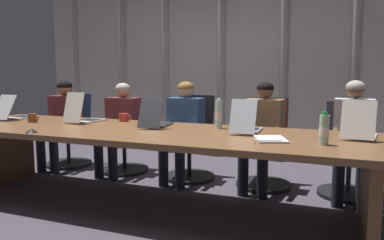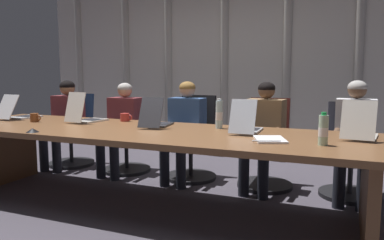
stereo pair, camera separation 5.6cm
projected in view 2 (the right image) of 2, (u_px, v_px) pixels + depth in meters
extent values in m
plane|color=#47424C|center=(148.00, 206.00, 3.51)|extent=(12.33, 12.33, 0.00)
cube|color=brown|center=(146.00, 132.00, 3.43)|extent=(4.23, 1.17, 0.05)
cube|color=black|center=(147.00, 139.00, 3.43)|extent=(3.59, 0.10, 0.06)
cube|color=brown|center=(0.00, 155.00, 4.17)|extent=(0.08, 1.00, 0.67)
cube|color=brown|center=(369.00, 196.00, 2.77)|extent=(0.08, 1.00, 0.67)
cube|color=beige|center=(226.00, 53.00, 5.57)|extent=(6.17, 0.10, 3.08)
cylinder|color=#A39E96|center=(79.00, 56.00, 6.52)|extent=(0.12, 0.12, 3.01)
cylinder|color=#A39E96|center=(126.00, 55.00, 6.16)|extent=(0.12, 0.12, 3.01)
cylinder|color=#A39E96|center=(169.00, 54.00, 5.87)|extent=(0.12, 0.12, 3.01)
cylinder|color=#A39E96|center=(224.00, 53.00, 5.53)|extent=(0.12, 0.12, 3.01)
cylinder|color=#A39E96|center=(287.00, 51.00, 5.19)|extent=(0.12, 0.12, 3.01)
cylinder|color=#A39E96|center=(359.00, 50.00, 4.84)|extent=(0.12, 0.12, 3.01)
cube|color=#BCBCC1|center=(25.00, 117.00, 4.34)|extent=(0.26, 0.33, 0.02)
cube|color=black|center=(27.00, 116.00, 4.36)|extent=(0.21, 0.18, 0.00)
cube|color=#BCBCC1|center=(7.00, 107.00, 4.11)|extent=(0.25, 0.17, 0.26)
cube|color=black|center=(7.00, 106.00, 4.12)|extent=(0.22, 0.15, 0.23)
cube|color=beige|center=(90.00, 121.00, 4.02)|extent=(0.28, 0.36, 0.02)
cube|color=black|center=(92.00, 119.00, 4.04)|extent=(0.22, 0.21, 0.00)
cube|color=beige|center=(75.00, 107.00, 3.82)|extent=(0.25, 0.12, 0.30)
cube|color=black|center=(75.00, 107.00, 3.82)|extent=(0.22, 0.10, 0.27)
cube|color=#2D2D33|center=(159.00, 125.00, 3.70)|extent=(0.26, 0.34, 0.02)
cube|color=black|center=(160.00, 123.00, 3.72)|extent=(0.20, 0.20, 0.00)
cube|color=#2D2D33|center=(151.00, 112.00, 3.46)|extent=(0.23, 0.17, 0.27)
cube|color=black|center=(151.00, 112.00, 3.47)|extent=(0.21, 0.15, 0.24)
cube|color=#A8ADB7|center=(248.00, 130.00, 3.34)|extent=(0.23, 0.33, 0.02)
cube|color=black|center=(249.00, 129.00, 3.36)|extent=(0.19, 0.18, 0.00)
cube|color=#A8ADB7|center=(243.00, 116.00, 3.11)|extent=(0.22, 0.14, 0.28)
cube|color=black|center=(243.00, 116.00, 3.12)|extent=(0.20, 0.12, 0.25)
cube|color=beige|center=(360.00, 136.00, 3.02)|extent=(0.28, 0.35, 0.02)
cube|color=black|center=(361.00, 134.00, 3.04)|extent=(0.23, 0.20, 0.00)
cube|color=beige|center=(358.00, 120.00, 2.82)|extent=(0.26, 0.14, 0.29)
cube|color=black|center=(358.00, 120.00, 2.83)|extent=(0.23, 0.12, 0.26)
cube|color=navy|center=(71.00, 134.00, 5.05)|extent=(0.54, 0.54, 0.08)
cube|color=navy|center=(79.00, 111.00, 5.23)|extent=(0.44, 0.18, 0.49)
cylinder|color=#262628|center=(71.00, 149.00, 5.08)|extent=(0.05, 0.05, 0.35)
cylinder|color=black|center=(72.00, 163.00, 5.11)|extent=(0.60, 0.60, 0.04)
cube|color=#511E19|center=(126.00, 138.00, 4.73)|extent=(0.52, 0.52, 0.08)
cube|color=#511E19|center=(134.00, 115.00, 4.90)|extent=(0.44, 0.15, 0.46)
cylinder|color=#262628|center=(127.00, 154.00, 4.75)|extent=(0.05, 0.05, 0.35)
cylinder|color=black|center=(127.00, 169.00, 4.78)|extent=(0.60, 0.60, 0.04)
cube|color=black|center=(191.00, 143.00, 4.40)|extent=(0.48, 0.48, 0.08)
cube|color=black|center=(198.00, 116.00, 4.56)|extent=(0.43, 0.12, 0.51)
cylinder|color=#262628|center=(191.00, 160.00, 4.42)|extent=(0.05, 0.05, 0.35)
cylinder|color=black|center=(191.00, 177.00, 4.45)|extent=(0.60, 0.60, 0.04)
cube|color=#511E19|center=(265.00, 148.00, 4.07)|extent=(0.49, 0.49, 0.08)
cube|color=#511E19|center=(270.00, 120.00, 4.23)|extent=(0.43, 0.13, 0.50)
cylinder|color=#262628|center=(265.00, 168.00, 4.09)|extent=(0.05, 0.05, 0.35)
cylinder|color=black|center=(265.00, 185.00, 4.12)|extent=(0.60, 0.60, 0.04)
cube|color=#2D2D38|center=(351.00, 155.00, 3.74)|extent=(0.54, 0.54, 0.08)
cube|color=#2D2D38|center=(350.00, 124.00, 3.92)|extent=(0.44, 0.17, 0.47)
cylinder|color=#262628|center=(350.00, 176.00, 3.77)|extent=(0.05, 0.05, 0.35)
cylinder|color=black|center=(349.00, 194.00, 3.79)|extent=(0.60, 0.60, 0.04)
cube|color=brown|center=(68.00, 113.00, 5.00)|extent=(0.39, 0.23, 0.47)
sphere|color=#8C6647|center=(67.00, 88.00, 4.96)|extent=(0.19, 0.19, 0.19)
ellipsoid|color=black|center=(67.00, 86.00, 4.96)|extent=(0.20, 0.20, 0.15)
cylinder|color=brown|center=(78.00, 110.00, 4.94)|extent=(0.07, 0.14, 0.27)
cylinder|color=#8C6647|center=(68.00, 121.00, 4.76)|extent=(0.07, 0.30, 0.06)
cylinder|color=brown|center=(58.00, 109.00, 5.05)|extent=(0.07, 0.14, 0.27)
cylinder|color=#8C6647|center=(48.00, 120.00, 4.87)|extent=(0.07, 0.30, 0.06)
cylinder|color=#262833|center=(65.00, 136.00, 4.82)|extent=(0.14, 0.40, 0.13)
cylinder|color=#262833|center=(57.00, 155.00, 4.68)|extent=(0.11, 0.11, 0.45)
cylinder|color=#262833|center=(53.00, 135.00, 4.89)|extent=(0.14, 0.40, 0.13)
cylinder|color=#262833|center=(44.00, 154.00, 4.75)|extent=(0.11, 0.11, 0.45)
cube|color=brown|center=(125.00, 116.00, 4.67)|extent=(0.41, 0.24, 0.47)
sphere|color=tan|center=(125.00, 90.00, 4.63)|extent=(0.18, 0.18, 0.18)
ellipsoid|color=#B2ADA8|center=(125.00, 88.00, 4.63)|extent=(0.18, 0.18, 0.13)
cylinder|color=brown|center=(137.00, 113.00, 4.59)|extent=(0.08, 0.14, 0.27)
cylinder|color=tan|center=(127.00, 125.00, 4.42)|extent=(0.08, 0.30, 0.06)
cylinder|color=brown|center=(114.00, 112.00, 4.74)|extent=(0.08, 0.14, 0.27)
cylinder|color=tan|center=(104.00, 123.00, 4.56)|extent=(0.08, 0.30, 0.06)
cylinder|color=#262833|center=(123.00, 140.00, 4.48)|extent=(0.15, 0.41, 0.13)
cylinder|color=#262833|center=(114.00, 161.00, 4.35)|extent=(0.11, 0.11, 0.45)
cylinder|color=#262833|center=(110.00, 139.00, 4.57)|extent=(0.15, 0.41, 0.13)
cylinder|color=#262833|center=(101.00, 159.00, 4.43)|extent=(0.11, 0.11, 0.45)
cube|color=#335184|center=(187.00, 119.00, 4.36)|extent=(0.41, 0.23, 0.48)
sphere|color=tan|center=(187.00, 89.00, 4.31)|extent=(0.19, 0.19, 0.19)
ellipsoid|color=olive|center=(187.00, 87.00, 4.31)|extent=(0.19, 0.19, 0.14)
cylinder|color=#335184|center=(201.00, 115.00, 4.28)|extent=(0.08, 0.14, 0.27)
cylinder|color=tan|center=(193.00, 128.00, 4.10)|extent=(0.07, 0.30, 0.06)
cylinder|color=#335184|center=(174.00, 114.00, 4.42)|extent=(0.08, 0.14, 0.27)
cylinder|color=tan|center=(166.00, 126.00, 4.24)|extent=(0.07, 0.30, 0.06)
cylinder|color=#262833|center=(188.00, 146.00, 4.17)|extent=(0.14, 0.40, 0.13)
cylinder|color=#262833|center=(181.00, 168.00, 4.03)|extent=(0.11, 0.11, 0.45)
cylinder|color=#262833|center=(172.00, 144.00, 4.25)|extent=(0.14, 0.40, 0.13)
cylinder|color=#262833|center=(164.00, 166.00, 4.11)|extent=(0.11, 0.11, 0.45)
cube|color=olive|center=(266.00, 122.00, 4.01)|extent=(0.41, 0.26, 0.49)
sphere|color=brown|center=(267.00, 90.00, 3.97)|extent=(0.18, 0.18, 0.18)
ellipsoid|color=black|center=(267.00, 88.00, 3.97)|extent=(0.18, 0.18, 0.13)
cylinder|color=olive|center=(281.00, 118.00, 3.93)|extent=(0.08, 0.14, 0.27)
cylinder|color=brown|center=(275.00, 132.00, 3.76)|extent=(0.09, 0.30, 0.06)
cylinder|color=olive|center=(251.00, 116.00, 4.08)|extent=(0.08, 0.14, 0.27)
cylinder|color=brown|center=(244.00, 129.00, 3.91)|extent=(0.09, 0.30, 0.06)
cylinder|color=#262833|center=(269.00, 152.00, 3.82)|extent=(0.17, 0.41, 0.13)
cylinder|color=#262833|center=(263.00, 177.00, 3.69)|extent=(0.11, 0.11, 0.45)
cylinder|color=#262833|center=(250.00, 150.00, 3.92)|extent=(0.17, 0.41, 0.13)
cylinder|color=#262833|center=(244.00, 174.00, 3.79)|extent=(0.11, 0.11, 0.45)
cube|color=silver|center=(355.00, 125.00, 3.68)|extent=(0.38, 0.24, 0.52)
sphere|color=brown|center=(357.00, 89.00, 3.64)|extent=(0.18, 0.18, 0.18)
ellipsoid|color=#B2ADA8|center=(357.00, 87.00, 3.63)|extent=(0.18, 0.18, 0.13)
cylinder|color=silver|center=(373.00, 119.00, 3.61)|extent=(0.08, 0.14, 0.27)
cylinder|color=brown|center=(373.00, 134.00, 3.43)|extent=(0.08, 0.30, 0.06)
cylinder|color=silver|center=(339.00, 118.00, 3.74)|extent=(0.08, 0.14, 0.27)
cylinder|color=brown|center=(337.00, 132.00, 3.56)|extent=(0.08, 0.30, 0.06)
cylinder|color=#262833|center=(365.00, 159.00, 3.49)|extent=(0.15, 0.41, 0.13)
cylinder|color=#262833|center=(363.00, 187.00, 3.36)|extent=(0.11, 0.11, 0.45)
cylinder|color=#262833|center=(342.00, 157.00, 3.58)|extent=(0.15, 0.41, 0.13)
cylinder|color=#262833|center=(339.00, 184.00, 3.44)|extent=(0.11, 0.11, 0.45)
cylinder|color=silver|center=(219.00, 115.00, 3.49)|extent=(0.06, 0.06, 0.26)
cylinder|color=white|center=(219.00, 116.00, 3.49)|extent=(0.07, 0.07, 0.08)
cylinder|color=white|center=(219.00, 100.00, 3.48)|extent=(0.04, 0.04, 0.02)
cylinder|color=#ADD1B2|center=(323.00, 130.00, 2.67)|extent=(0.07, 0.07, 0.22)
cylinder|color=white|center=(323.00, 132.00, 2.68)|extent=(0.07, 0.07, 0.07)
cylinder|color=green|center=(324.00, 114.00, 2.66)|extent=(0.04, 0.04, 0.02)
cylinder|color=brown|center=(34.00, 118.00, 3.97)|extent=(0.09, 0.09, 0.09)
torus|color=brown|center=(38.00, 118.00, 3.95)|extent=(0.06, 0.01, 0.06)
cylinder|color=#B2332D|center=(125.00, 117.00, 4.02)|extent=(0.10, 0.10, 0.09)
torus|color=#B2332D|center=(130.00, 118.00, 4.00)|extent=(0.06, 0.01, 0.06)
cone|color=black|center=(33.00, 130.00, 3.28)|extent=(0.11, 0.11, 0.03)
cube|color=silver|center=(270.00, 139.00, 2.88)|extent=(0.31, 0.36, 0.02)
cylinder|color=silver|center=(266.00, 141.00, 2.75)|extent=(0.20, 0.08, 0.01)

